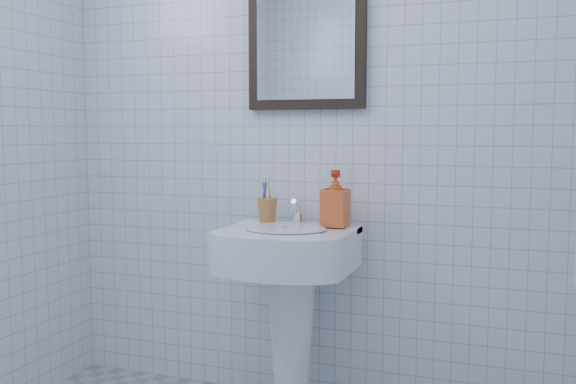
% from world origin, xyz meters
% --- Properties ---
extents(wall_back, '(2.20, 0.02, 2.50)m').
position_xyz_m(wall_back, '(0.00, 1.20, 1.25)').
color(wall_back, white).
rests_on(wall_back, ground).
extents(washbasin, '(0.51, 0.37, 0.78)m').
position_xyz_m(washbasin, '(0.01, 0.98, 0.53)').
color(washbasin, white).
rests_on(washbasin, ground).
extents(faucet, '(0.04, 0.09, 0.11)m').
position_xyz_m(faucet, '(0.01, 1.08, 0.82)').
color(faucet, silver).
rests_on(faucet, washbasin).
extents(toothbrush_cup, '(0.09, 0.09, 0.10)m').
position_xyz_m(toothbrush_cup, '(-0.12, 1.08, 0.83)').
color(toothbrush_cup, '#B27533').
rests_on(toothbrush_cup, washbasin).
extents(soap_dispenser, '(0.10, 0.10, 0.22)m').
position_xyz_m(soap_dispenser, '(0.17, 1.07, 0.89)').
color(soap_dispenser, red).
rests_on(soap_dispenser, washbasin).
extents(wall_mirror, '(0.50, 0.04, 0.62)m').
position_xyz_m(wall_mirror, '(0.01, 1.18, 1.55)').
color(wall_mirror, black).
rests_on(wall_mirror, wall_back).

